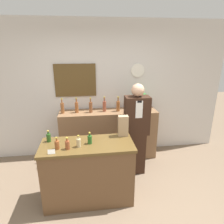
# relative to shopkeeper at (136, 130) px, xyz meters

# --- Properties ---
(back_wall) EXTENTS (5.20, 0.09, 2.70)m
(back_wall) POSITION_rel_shopkeeper_xyz_m (-0.58, 0.86, 0.54)
(back_wall) COLOR silver
(back_wall) RESTS_ON ground_plane
(back_shelf) EXTENTS (1.90, 0.44, 0.99)m
(back_shelf) POSITION_rel_shopkeeper_xyz_m (-0.42, 0.58, -0.32)
(back_shelf) COLOR brown
(back_shelf) RESTS_ON ground_plane
(display_counter) EXTENTS (1.29, 0.56, 0.92)m
(display_counter) POSITION_rel_shopkeeper_xyz_m (-0.85, -0.60, -0.35)
(display_counter) COLOR brown
(display_counter) RESTS_ON ground_plane
(shopkeeper) EXTENTS (0.41, 0.26, 1.63)m
(shopkeeper) POSITION_rel_shopkeeper_xyz_m (0.00, 0.00, 0.00)
(shopkeeper) COLOR #331E14
(shopkeeper) RESTS_ON ground_plane
(potted_plant) EXTENTS (0.24, 0.24, 0.34)m
(potted_plant) POSITION_rel_shopkeeper_xyz_m (0.26, 0.60, 0.37)
(potted_plant) COLOR #4C3D2D
(potted_plant) RESTS_ON back_shelf
(paper_bag) EXTENTS (0.15, 0.10, 0.31)m
(paper_bag) POSITION_rel_shopkeeper_xyz_m (-0.31, -0.40, 0.26)
(paper_bag) COLOR tan
(paper_bag) RESTS_ON display_counter
(price_card_left) EXTENTS (0.09, 0.02, 0.06)m
(price_card_left) POSITION_rel_shopkeeper_xyz_m (-1.30, -0.81, 0.13)
(price_card_left) COLOR white
(price_card_left) RESTS_ON display_counter
(counter_bottle_0) EXTENTS (0.06, 0.06, 0.17)m
(counter_bottle_0) POSITION_rel_shopkeeper_xyz_m (-1.38, -0.45, 0.17)
(counter_bottle_0) COLOR #264E1B
(counter_bottle_0) RESTS_ON display_counter
(counter_bottle_1) EXTENTS (0.06, 0.06, 0.17)m
(counter_bottle_1) POSITION_rel_shopkeeper_xyz_m (-1.24, -0.69, 0.17)
(counter_bottle_1) COLOR brown
(counter_bottle_1) RESTS_ON display_counter
(counter_bottle_2) EXTENTS (0.06, 0.06, 0.17)m
(counter_bottle_2) POSITION_rel_shopkeeper_xyz_m (-1.11, -0.71, 0.17)
(counter_bottle_2) COLOR brown
(counter_bottle_2) RESTS_ON display_counter
(counter_bottle_3) EXTENTS (0.06, 0.06, 0.17)m
(counter_bottle_3) POSITION_rel_shopkeeper_xyz_m (-0.96, -0.67, 0.17)
(counter_bottle_3) COLOR tan
(counter_bottle_3) RESTS_ON display_counter
(counter_bottle_4) EXTENTS (0.06, 0.06, 0.17)m
(counter_bottle_4) POSITION_rel_shopkeeper_xyz_m (-0.81, -0.59, 0.17)
(counter_bottle_4) COLOR #255720
(counter_bottle_4) RESTS_ON display_counter
(shelf_bottle_0) EXTENTS (0.07, 0.07, 0.29)m
(shelf_bottle_0) POSITION_rel_shopkeeper_xyz_m (-1.29, 0.58, 0.29)
(shelf_bottle_0) COLOR brown
(shelf_bottle_0) RESTS_ON back_shelf
(shelf_bottle_1) EXTENTS (0.07, 0.07, 0.29)m
(shelf_bottle_1) POSITION_rel_shopkeeper_xyz_m (-1.02, 0.58, 0.29)
(shelf_bottle_1) COLOR brown
(shelf_bottle_1) RESTS_ON back_shelf
(shelf_bottle_2) EXTENTS (0.07, 0.07, 0.29)m
(shelf_bottle_2) POSITION_rel_shopkeeper_xyz_m (-0.76, 0.56, 0.29)
(shelf_bottle_2) COLOR brown
(shelf_bottle_2) RESTS_ON back_shelf
(shelf_bottle_3) EXTENTS (0.07, 0.07, 0.29)m
(shelf_bottle_3) POSITION_rel_shopkeeper_xyz_m (-0.49, 0.59, 0.29)
(shelf_bottle_3) COLOR brown
(shelf_bottle_3) RESTS_ON back_shelf
(shelf_bottle_4) EXTENTS (0.07, 0.07, 0.29)m
(shelf_bottle_4) POSITION_rel_shopkeeper_xyz_m (-0.23, 0.57, 0.29)
(shelf_bottle_4) COLOR brown
(shelf_bottle_4) RESTS_ON back_shelf
(shelf_bottle_5) EXTENTS (0.07, 0.07, 0.29)m
(shelf_bottle_5) POSITION_rel_shopkeeper_xyz_m (0.04, 0.56, 0.29)
(shelf_bottle_5) COLOR brown
(shelf_bottle_5) RESTS_ON back_shelf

